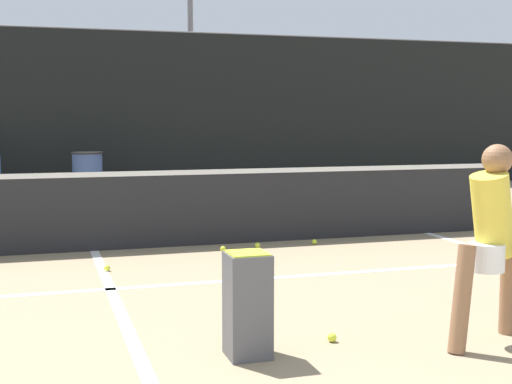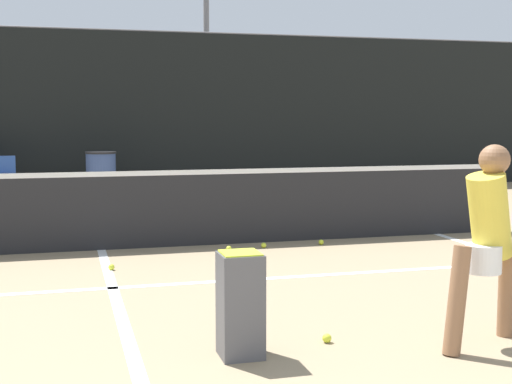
# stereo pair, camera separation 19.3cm
# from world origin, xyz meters

# --- Properties ---
(court_service_line) EXTENTS (8.25, 0.10, 0.01)m
(court_service_line) POSITION_xyz_m (0.00, 5.63, 0.00)
(court_service_line) COLOR white
(court_service_line) RESTS_ON ground
(court_center_mark) EXTENTS (0.10, 6.08, 0.01)m
(court_center_mark) POSITION_xyz_m (0.00, 4.60, 0.00)
(court_center_mark) COLOR white
(court_center_mark) RESTS_ON ground
(net) EXTENTS (11.09, 0.09, 1.07)m
(net) POSITION_xyz_m (0.00, 7.64, 0.51)
(net) COLOR slate
(net) RESTS_ON ground
(fence_back) EXTENTS (24.00, 0.06, 3.43)m
(fence_back) POSITION_xyz_m (0.00, 14.29, 1.71)
(fence_back) COLOR black
(fence_back) RESTS_ON ground
(player_practicing) EXTENTS (1.18, 0.47, 1.42)m
(player_practicing) POSITION_xyz_m (2.45, 3.28, 0.78)
(player_practicing) COLOR #8C6042
(player_practicing) RESTS_ON ground
(tennis_ball_scattered_1) EXTENTS (0.07, 0.07, 0.07)m
(tennis_ball_scattered_1) POSITION_xyz_m (1.47, 7.14, 0.03)
(tennis_ball_scattered_1) COLOR #D1E033
(tennis_ball_scattered_1) RESTS_ON ground
(tennis_ball_scattered_3) EXTENTS (0.07, 0.07, 0.07)m
(tennis_ball_scattered_3) POSITION_xyz_m (1.36, 3.58, 0.03)
(tennis_ball_scattered_3) COLOR #D1E033
(tennis_ball_scattered_3) RESTS_ON ground
(tennis_ball_scattered_5) EXTENTS (0.07, 0.07, 0.07)m
(tennis_ball_scattered_5) POSITION_xyz_m (1.93, 7.25, 0.03)
(tennis_ball_scattered_5) COLOR #D1E033
(tennis_ball_scattered_5) RESTS_ON ground
(tennis_ball_scattered_7) EXTENTS (0.07, 0.07, 0.07)m
(tennis_ball_scattered_7) POSITION_xyz_m (0.04, 6.44, 0.03)
(tennis_ball_scattered_7) COLOR #D1E033
(tennis_ball_scattered_7) RESTS_ON ground
(tennis_ball_scattered_8) EXTENTS (0.07, 0.07, 0.07)m
(tennis_ball_scattered_8) POSITION_xyz_m (2.69, 7.28, 0.03)
(tennis_ball_scattered_8) COLOR #D1E033
(tennis_ball_scattered_8) RESTS_ON ground
(ball_hopper) EXTENTS (0.28, 0.28, 0.71)m
(ball_hopper) POSITION_xyz_m (0.70, 3.47, 0.37)
(ball_hopper) COLOR #4C4C51
(ball_hopper) RESTS_ON ground
(trash_bin) EXTENTS (0.60, 0.60, 0.93)m
(trash_bin) POSITION_xyz_m (0.30, 13.16, 0.47)
(trash_bin) COLOR #384C7F
(trash_bin) RESTS_ON ground
(building_far) EXTENTS (36.00, 2.40, 4.52)m
(building_far) POSITION_xyz_m (0.00, 28.80, 2.26)
(building_far) COLOR beige
(building_far) RESTS_ON ground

